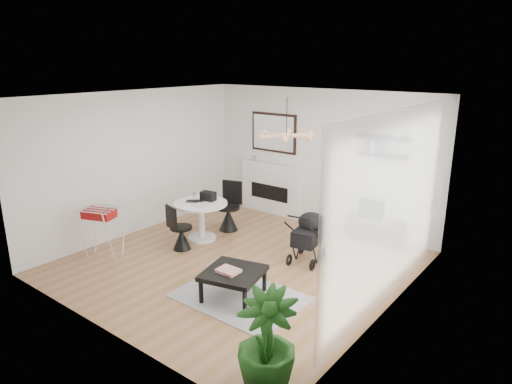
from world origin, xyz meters
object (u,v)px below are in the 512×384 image
Objects in this scene: dining_table at (201,215)px; stroller at (308,238)px; potted_plant at (267,341)px; drying_rack at (103,231)px; fireplace at (272,182)px; crt_tv at (377,207)px; coffee_table at (233,274)px; tv_console at (375,230)px.

dining_table is 1.09× the size of stroller.
dining_table is at bearing 143.48° from potted_plant.
drying_rack is at bearing -154.14° from stroller.
fireplace is 3.83× the size of crt_tv.
potted_plant is (1.46, -1.19, 0.18)m from coffee_table.
tv_console is 4.83m from drying_rack.
fireplace is 2.06m from dining_table.
coffee_table is 1.90m from potted_plant.
dining_table is 1.75m from drying_rack.
coffee_table is at bearing -62.03° from fireplace.
drying_rack is (-0.87, -3.62, -0.22)m from fireplace.
drying_rack is 0.81× the size of potted_plant.
tv_console is at bearing -2.78° from fireplace.
coffee_table is at bearing -13.83° from drying_rack.
crt_tv is 0.52× the size of potted_plant.
coffee_table is at bearing -102.03° from crt_tv.
crt_tv is at bearing 61.47° from stroller.
potted_plant is at bearing -79.95° from crt_tv.
crt_tv is 4.47m from potted_plant.
tv_console is 1.60m from stroller.
potted_plant is (0.78, -4.41, 0.34)m from tv_console.
drying_rack is at bearing -103.47° from fireplace.
coffee_table is (-0.68, -3.21, 0.16)m from tv_console.
coffee_table is (-0.68, -3.21, -0.28)m from crt_tv.
tv_console is 4.49m from potted_plant.
stroller is 3.18m from potted_plant.
crt_tv is 3.29m from coffee_table.
fireplace is at bearing 177.22° from tv_console.
fireplace is 2.50m from tv_console.
crt_tv is at bearing 77.97° from coffee_table.
fireplace is 2.20× the size of dining_table.
crt_tv is 0.58× the size of dining_table.
crt_tv reaches higher than stroller.
dining_table is at bearing 44.30° from drying_rack.
potted_plant is at bearing -36.52° from dining_table.
tv_console is 0.45m from crt_tv.
fireplace is at bearing 86.80° from dining_table.
crt_tv is 4.83m from drying_rack.
potted_plant is at bearing -75.55° from stroller.
drying_rack is 0.94× the size of coffee_table.
tv_console is 1.13× the size of coffee_table.
tv_console is 0.98× the size of potted_plant.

